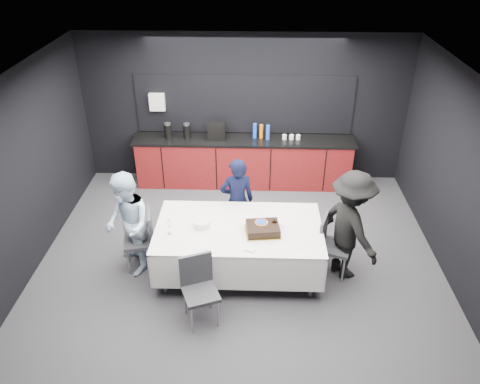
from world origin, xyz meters
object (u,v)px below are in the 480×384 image
cake_assembly (263,228)px  person_center (237,201)px  person_right (350,226)px  chair_left (144,236)px  plate_stack (202,223)px  chair_near (199,284)px  chair_right (330,241)px  party_table (239,235)px  champagne_flute (169,224)px  person_left (128,224)px

cake_assembly → person_center: person_center is taller
person_right → chair_left: bearing=59.6°
cake_assembly → person_right: size_ratio=0.31×
plate_stack → chair_near: 0.96m
chair_right → person_right: 0.38m
chair_right → person_center: (-1.35, 0.72, 0.19)m
chair_near → chair_right: bearing=28.4°
cake_assembly → person_right: person_right is taller
cake_assembly → party_table: bearing=162.2°
chair_near → person_right: size_ratio=0.56×
champagne_flute → person_right: size_ratio=0.14×
person_right → champagne_flute: bearing=65.9°
plate_stack → person_left: bearing=179.8°
party_table → champagne_flute: (-0.94, -0.19, 0.30)m
chair_right → chair_near: (-1.77, -0.96, 0.00)m
plate_stack → person_left: size_ratio=0.15×
plate_stack → person_right: bearing=0.2°
chair_right → plate_stack: bearing=-178.6°
person_left → champagne_flute: bearing=46.3°
champagne_flute → chair_near: size_ratio=0.24×
chair_right → person_left: person_left is taller
party_table → person_center: person_center is taller
chair_left → plate_stack: bearing=-5.8°
party_table → person_center: 0.77m
plate_stack → chair_right: bearing=1.4°
plate_stack → chair_left: size_ratio=0.26×
chair_left → person_right: person_right is taller
party_table → chair_near: 1.03m
party_table → chair_near: bearing=-117.4°
person_right → person_left: bearing=61.3°
champagne_flute → chair_near: bearing=-56.9°
chair_left → chair_right: (2.68, -0.04, 0.00)m
person_center → person_right: bearing=143.5°
person_right → cake_assembly: bearing=66.7°
plate_stack → chair_left: 0.92m
cake_assembly → chair_right: (0.96, 0.15, -0.31)m
chair_left → person_left: 0.32m
party_table → person_left: person_left is taller
cake_assembly → chair_right: 1.02m
chair_right → chair_near: same height
chair_left → chair_near: same height
champagne_flute → person_right: 2.48m
chair_near → person_left: size_ratio=0.59×
party_table → person_center: (-0.05, 0.77, 0.08)m
party_table → person_right: person_right is taller
champagne_flute → chair_right: champagne_flute is taller
cake_assembly → person_right: (1.20, 0.11, -0.01)m
chair_near → chair_left: bearing=132.2°
cake_assembly → champagne_flute: bearing=-176.1°
plate_stack → person_left: person_left is taller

